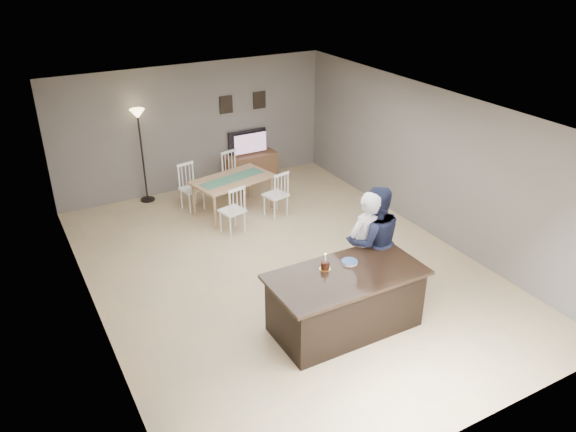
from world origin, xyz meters
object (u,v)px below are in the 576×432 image
television (249,143)px  woman (365,245)px  dining_table (233,184)px  tv_console (251,167)px  man (374,242)px  floor_lamp (139,131)px  plate_stack (350,262)px  birthday_cake (325,265)px  kitchen_island (345,300)px

television → woman: (-0.49, -5.09, 0.00)m
dining_table → tv_console: bearing=39.8°
man → floor_lamp: 5.49m
television → plate_stack: (-1.02, -5.44, 0.05)m
tv_console → television: 0.57m
birthday_cake → plate_stack: 0.39m
floor_lamp → plate_stack: bearing=-75.5°
man → dining_table: man is taller
kitchen_island → television: (1.20, 5.64, 0.41)m
man → floor_lamp: size_ratio=0.91×
kitchen_island → tv_console: size_ratio=1.79×
television → woman: 5.11m
plate_stack → dining_table: 4.01m
woman → floor_lamp: 5.43m
tv_console → dining_table: (-1.04, -1.37, 0.30)m
tv_console → television: bearing=90.0°
television → floor_lamp: 2.50m
kitchen_island → woman: woman is taller
kitchen_island → woman: bearing=37.8°
man → dining_table: (-0.71, 3.65, -0.29)m
floor_lamp → kitchen_island: bearing=-77.7°
television → dining_table: (-1.04, -1.44, -0.26)m
birthday_cake → floor_lamp: 5.48m
woman → man: 0.16m
tv_console → man: man is taller
tv_console → plate_stack: (-1.02, -5.37, 0.62)m
woman → dining_table: woman is taller
birthday_cake → plate_stack: size_ratio=1.10×
man → television: bearing=-77.9°
man → plate_stack: 0.77m
birthday_cake → tv_console: bearing=75.3°
television → man: (-0.33, -5.09, 0.03)m
woman → plate_stack: 0.64m
tv_console → plate_stack: size_ratio=5.29×
floor_lamp → man: bearing=-67.5°
plate_stack → floor_lamp: size_ratio=0.12×
man → plate_stack: man is taller
kitchen_island → birthday_cake: (-0.20, 0.23, 0.50)m
kitchen_island → television: bearing=78.0°
birthday_cake → woman: bearing=19.1°
kitchen_island → tv_console: (1.20, 5.57, -0.15)m
television → birthday_cake: (-1.40, -5.41, 0.10)m
woman → dining_table: size_ratio=0.85×
man → plate_stack: bearing=43.0°
floor_lamp → dining_table: bearing=-45.4°
woman → dining_table: 3.70m
man → birthday_cake: man is taller
man → woman: bearing=15.9°
woman → plate_stack: woman is taller
woman → man: (0.16, 0.00, 0.02)m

